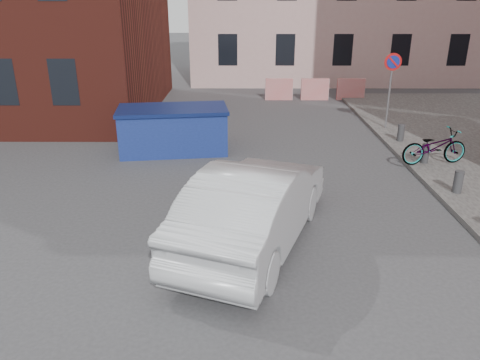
{
  "coord_description": "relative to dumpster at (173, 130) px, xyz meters",
  "views": [
    {
      "loc": [
        0.76,
        -7.14,
        4.56
      ],
      "look_at": [
        0.72,
        1.69,
        1.1
      ],
      "focal_mm": 35.0,
      "sensor_mm": 36.0,
      "label": 1
    }
  ],
  "objects": [
    {
      "name": "bicycle",
      "position": [
        7.59,
        -1.48,
        -0.08
      ],
      "size": [
        2.0,
        0.98,
        1.01
      ],
      "primitive_type": "imported",
      "rotation": [
        0.0,
        0.0,
        1.74
      ],
      "color": "black",
      "rests_on": "sidewalk"
    },
    {
      "name": "ground",
      "position": [
        1.39,
        -7.0,
        -0.71
      ],
      "size": [
        120.0,
        120.0,
        0.0
      ],
      "primitive_type": "plane",
      "color": "#38383A",
      "rests_on": "ground"
    },
    {
      "name": "bollards",
      "position": [
        7.39,
        -3.6,
        -0.31
      ],
      "size": [
        0.22,
        9.02,
        0.55
      ],
      "color": "#3A3A3D",
      "rests_on": "sidewalk"
    },
    {
      "name": "silver_car",
      "position": [
        2.39,
        -5.91,
        0.12
      ],
      "size": [
        3.36,
        5.29,
        1.64
      ],
      "primitive_type": "imported",
      "rotation": [
        0.0,
        0.0,
        2.79
      ],
      "color": "silver",
      "rests_on": "ground"
    },
    {
      "name": "barriers",
      "position": [
        5.59,
        8.0,
        -0.21
      ],
      "size": [
        4.7,
        0.18,
        1.0
      ],
      "color": "red",
      "rests_on": "ground"
    },
    {
      "name": "no_parking_sign",
      "position": [
        7.39,
        2.49,
        1.31
      ],
      "size": [
        0.6,
        0.09,
        2.65
      ],
      "color": "gray",
      "rests_on": "sidewalk"
    },
    {
      "name": "dumpster",
      "position": [
        0.0,
        0.0,
        0.0
      ],
      "size": [
        3.55,
        2.16,
        1.4
      ],
      "rotation": [
        0.0,
        0.0,
        0.13
      ],
      "color": "navy",
      "rests_on": "ground"
    }
  ]
}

